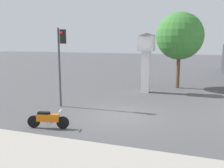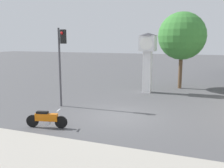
{
  "view_description": "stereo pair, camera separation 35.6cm",
  "coord_description": "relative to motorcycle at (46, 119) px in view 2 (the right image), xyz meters",
  "views": [
    {
      "loc": [
        3.73,
        -12.15,
        3.95
      ],
      "look_at": [
        -0.93,
        1.48,
        1.4
      ],
      "focal_mm": 40.0,
      "sensor_mm": 36.0,
      "label": 1
    },
    {
      "loc": [
        4.07,
        -12.03,
        3.95
      ],
      "look_at": [
        -0.93,
        1.48,
        1.4
      ],
      "focal_mm": 40.0,
      "sensor_mm": 36.0,
      "label": 2
    }
  ],
  "objects": [
    {
      "name": "traffic_light",
      "position": [
        -1.26,
        3.5,
        2.76
      ],
      "size": [
        0.5,
        0.35,
        4.64
      ],
      "color": "#47474C",
      "rests_on": "ground_plane"
    },
    {
      "name": "clock_tower",
      "position": [
        2.59,
        9.29,
        2.57
      ],
      "size": [
        1.36,
        1.36,
        4.47
      ],
      "color": "white",
      "rests_on": "ground_plane"
    },
    {
      "name": "ground_plane",
      "position": [
        2.51,
        2.86,
        -0.41
      ],
      "size": [
        120.0,
        120.0,
        0.0
      ],
      "primitive_type": "plane",
      "color": "#4C4C4F"
    },
    {
      "name": "street_tree",
      "position": [
        4.78,
        11.85,
        3.85
      ],
      "size": [
        3.81,
        3.81,
        6.18
      ],
      "color": "brown",
      "rests_on": "ground_plane"
    },
    {
      "name": "motorcycle",
      "position": [
        0.0,
        0.0,
        0.0
      ],
      "size": [
        1.9,
        0.6,
        0.85
      ],
      "rotation": [
        0.0,
        0.0,
        0.23
      ],
      "color": "black",
      "rests_on": "ground_plane"
    }
  ]
}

